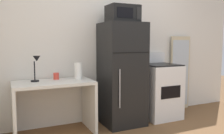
# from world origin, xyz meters

# --- Properties ---
(wall_back_white) EXTENTS (5.00, 0.10, 2.60)m
(wall_back_white) POSITION_xyz_m (0.00, 1.70, 1.30)
(wall_back_white) COLOR silver
(wall_back_white) RESTS_ON ground
(desk) EXTENTS (1.08, 0.60, 0.75)m
(desk) POSITION_xyz_m (-1.16, 1.33, 0.52)
(desk) COLOR silver
(desk) RESTS_ON ground
(desk_lamp) EXTENTS (0.14, 0.12, 0.35)m
(desk_lamp) POSITION_xyz_m (-1.37, 1.40, 0.99)
(desk_lamp) COLOR black
(desk_lamp) RESTS_ON desk
(paper_towel_roll) EXTENTS (0.11, 0.11, 0.24)m
(paper_towel_roll) POSITION_xyz_m (-0.79, 1.37, 0.87)
(paper_towel_roll) COLOR white
(paper_towel_roll) RESTS_ON desk
(coffee_mug) EXTENTS (0.08, 0.08, 0.09)m
(coffee_mug) POSITION_xyz_m (-1.08, 1.49, 0.80)
(coffee_mug) COLOR #D83F33
(coffee_mug) RESTS_ON desk
(refrigerator) EXTENTS (0.61, 0.64, 1.58)m
(refrigerator) POSITION_xyz_m (-0.10, 1.32, 0.79)
(refrigerator) COLOR black
(refrigerator) RESTS_ON ground
(microwave) EXTENTS (0.46, 0.35, 0.26)m
(microwave) POSITION_xyz_m (-0.10, 1.30, 1.71)
(microwave) COLOR black
(microwave) RESTS_ON refrigerator
(oven_range) EXTENTS (0.59, 0.61, 1.10)m
(oven_range) POSITION_xyz_m (0.63, 1.33, 0.47)
(oven_range) COLOR white
(oven_range) RESTS_ON ground
(leaning_mirror) EXTENTS (0.44, 0.03, 1.40)m
(leaning_mirror) POSITION_xyz_m (1.30, 1.59, 0.70)
(leaning_mirror) COLOR #C6B793
(leaning_mirror) RESTS_ON ground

